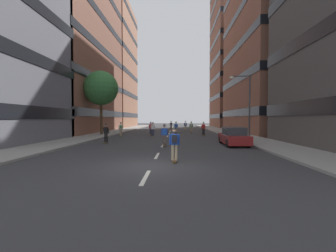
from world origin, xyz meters
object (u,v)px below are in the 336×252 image
at_px(skater_9, 171,125).
at_px(skater_7, 191,126).
at_px(skater_5, 153,128).
at_px(skater_6, 151,128).
at_px(skater_4, 185,125).
at_px(parked_car_near, 234,137).
at_px(streetlamp_right, 246,100).
at_px(street_tree_near, 101,88).
at_px(skater_2, 176,127).
at_px(skater_8, 164,134).
at_px(skater_0, 106,132).
at_px(skater_10, 121,128).
at_px(skater_3, 174,142).
at_px(skater_1, 203,128).

bearing_deg(skater_9, skater_7, -67.52).
height_order(skater_5, skater_6, same).
distance_m(skater_4, skater_5, 14.69).
xyz_separation_m(parked_car_near, streetlamp_right, (2.27, 4.28, 3.44)).
height_order(street_tree_near, skater_7, street_tree_near).
xyz_separation_m(skater_2, skater_4, (1.72, 7.47, 0.03)).
xyz_separation_m(street_tree_near, skater_8, (9.11, -11.64, -5.27)).
bearing_deg(skater_4, skater_0, -110.22).
bearing_deg(street_tree_near, skater_4, 46.15).
bearing_deg(skater_6, skater_10, -140.94).
bearing_deg(streetlamp_right, skater_0, -166.95).
xyz_separation_m(skater_3, skater_7, (2.35, 23.73, 0.00)).
height_order(parked_car_near, skater_3, skater_3).
height_order(skater_2, skater_3, same).
bearing_deg(skater_1, skater_3, -101.04).
distance_m(streetlamp_right, skater_5, 11.51).
height_order(skater_1, skater_8, same).
xyz_separation_m(skater_2, skater_10, (-6.91, -6.46, 0.03)).
distance_m(street_tree_near, skater_1, 14.64).
height_order(skater_0, skater_8, same).
relative_size(skater_7, skater_10, 1.00).
xyz_separation_m(street_tree_near, skater_9, (8.99, 13.51, -5.24)).
distance_m(parked_car_near, streetlamp_right, 5.94).
bearing_deg(parked_car_near, skater_5, 130.78).
distance_m(street_tree_near, skater_7, 14.45).
bearing_deg(skater_0, skater_4, 69.78).
bearing_deg(skater_4, skater_9, 153.96).
height_order(skater_0, skater_4, same).
xyz_separation_m(skater_1, skater_7, (-1.31, 4.98, 0.03)).
distance_m(street_tree_near, skater_2, 12.23).
distance_m(street_tree_near, skater_0, 11.55).
bearing_deg(skater_10, skater_7, 37.63).
xyz_separation_m(skater_6, skater_9, (2.46, 12.46, 0.03)).
distance_m(skater_2, skater_4, 7.67).
bearing_deg(skater_2, street_tree_near, -154.75).
bearing_deg(skater_2, skater_4, 77.03).
height_order(skater_1, skater_2, same).
bearing_deg(skater_4, streetlamp_right, -73.75).
xyz_separation_m(parked_car_near, skater_6, (-8.35, 11.81, 0.29)).
bearing_deg(skater_3, street_tree_near, 118.60).
relative_size(skater_6, skater_9, 1.00).
bearing_deg(parked_car_near, street_tree_near, 144.11).
relative_size(skater_3, skater_10, 1.00).
distance_m(streetlamp_right, skater_9, 21.81).
bearing_deg(skater_10, street_tree_near, 150.31).
distance_m(skater_3, skater_4, 30.56).
distance_m(skater_7, skater_8, 17.34).
distance_m(parked_car_near, skater_1, 11.24).
height_order(streetlamp_right, skater_10, streetlamp_right).
height_order(skater_4, skater_7, same).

